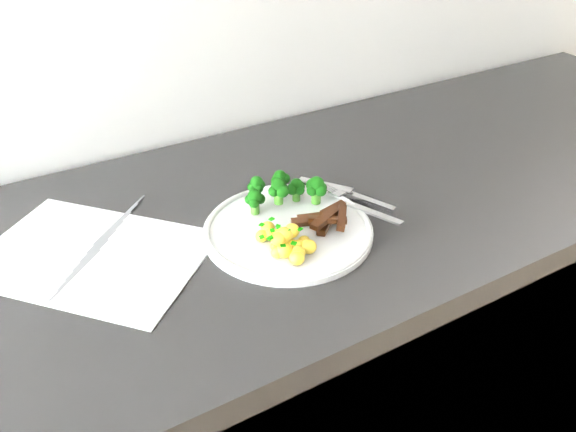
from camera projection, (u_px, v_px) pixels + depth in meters
counter at (223, 430)px, 1.09m from camera, size 2.38×0.59×0.89m
recipe_paper at (92, 255)px, 0.80m from camera, size 0.36×0.37×0.00m
plate at (288, 229)px, 0.85m from camera, size 0.25×0.25×0.01m
broccoli at (285, 188)px, 0.88m from camera, size 0.13×0.08×0.05m
potatoes at (286, 241)px, 0.80m from camera, size 0.08×0.10×0.04m
beef_strips at (325, 219)px, 0.85m from camera, size 0.09×0.08×0.03m
fork at (360, 206)px, 0.88m from camera, size 0.05×0.17×0.02m
knife at (358, 197)px, 0.92m from camera, size 0.09×0.16×0.02m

